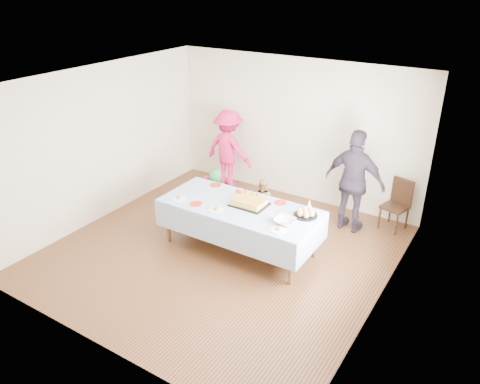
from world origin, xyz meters
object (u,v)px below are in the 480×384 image
(birthday_cake, at_px, (249,202))
(party_table, at_px, (240,209))
(adult_left, at_px, (228,149))
(dining_chair, at_px, (398,202))

(birthday_cake, bearing_deg, party_table, -139.11)
(adult_left, bearing_deg, dining_chair, -175.56)
(party_table, bearing_deg, adult_left, 127.48)
(party_table, xyz_separation_m, dining_chair, (1.91, 2.06, -0.23))
(party_table, relative_size, dining_chair, 2.81)
(dining_chair, distance_m, adult_left, 3.45)
(dining_chair, bearing_deg, adult_left, -163.15)
(adult_left, bearing_deg, birthday_cake, 134.24)
(party_table, relative_size, adult_left, 1.56)
(party_table, xyz_separation_m, adult_left, (-1.52, 1.98, 0.08))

